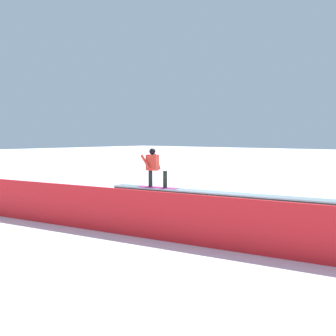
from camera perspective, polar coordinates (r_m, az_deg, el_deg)
The scene contains 4 objects.
ground_plane at distance 11.41m, azimuth 8.21°, elevation -6.39°, with size 120.00×120.00×0.00m, color white.
grind_box at distance 11.36m, azimuth 8.23°, elevation -5.24°, with size 7.70×2.12×0.51m.
snowboarder at distance 12.21m, azimuth -2.28°, elevation 0.24°, with size 1.46×0.67×1.35m.
safety_fence at distance 8.20m, azimuth -6.50°, elevation -7.06°, with size 12.48×0.06×1.06m, color red.
Camera 1 is at (-5.76, 9.59, 2.23)m, focal length 38.09 mm.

